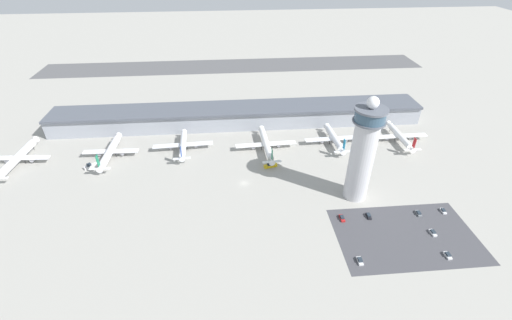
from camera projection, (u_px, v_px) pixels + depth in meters
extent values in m
plane|color=#9E9B93|center=(244.00, 183.00, 189.47)|extent=(1000.00, 1000.00, 0.00)
cube|color=#9399A3|center=(238.00, 117.00, 244.05)|extent=(258.49, 22.00, 12.11)
cube|color=#4C515B|center=(238.00, 108.00, 240.24)|extent=(258.49, 25.00, 1.60)
cube|color=#515154|center=(233.00, 66.00, 355.06)|extent=(387.73, 44.00, 0.01)
cylinder|color=#BCBCC1|center=(361.00, 161.00, 168.72)|extent=(11.82, 11.82, 43.46)
cylinder|color=#565B66|center=(369.00, 121.00, 156.41)|extent=(15.30, 15.30, 0.80)
cylinder|color=#334C60|center=(370.00, 115.00, 154.77)|extent=(14.07, 14.07, 5.10)
cylinder|color=#565B66|center=(372.00, 109.00, 153.08)|extent=(15.30, 15.30, 1.00)
sphere|color=white|center=(373.00, 102.00, 151.23)|extent=(5.66, 5.66, 5.66)
cube|color=#424247|center=(406.00, 235.00, 156.99)|extent=(64.00, 40.00, 0.01)
cylinder|color=white|center=(18.00, 157.00, 203.06)|extent=(6.42, 34.31, 4.46)
cone|color=white|center=(34.00, 141.00, 218.89)|extent=(4.69, 4.27, 4.46)
cube|color=white|center=(19.00, 158.00, 204.06)|extent=(35.59, 6.43, 0.44)
cylinder|color=#A8A8B2|center=(8.00, 159.00, 205.46)|extent=(2.73, 5.04, 2.46)
cylinder|color=#A8A8B2|center=(33.00, 159.00, 205.81)|extent=(2.73, 5.04, 2.46)
cylinder|color=black|center=(34.00, 148.00, 218.10)|extent=(0.28, 0.28, 2.27)
cylinder|color=black|center=(25.00, 162.00, 204.90)|extent=(0.28, 0.28, 2.27)
cylinder|color=black|center=(15.00, 162.00, 204.76)|extent=(0.28, 0.28, 2.27)
cylinder|color=white|center=(110.00, 151.00, 209.11)|extent=(5.19, 30.91, 4.26)
cone|color=white|center=(118.00, 137.00, 223.47)|extent=(4.37, 3.96, 4.26)
cone|color=white|center=(101.00, 168.00, 194.21)|extent=(3.99, 5.23, 3.83)
cube|color=white|center=(111.00, 151.00, 210.03)|extent=(33.58, 5.41, 0.44)
cylinder|color=#A8A8B2|center=(100.00, 153.00, 211.25)|extent=(2.48, 4.75, 2.34)
cylinder|color=#A8A8B2|center=(123.00, 152.00, 211.90)|extent=(2.48, 4.75, 2.34)
cube|color=#14704C|center=(98.00, 161.00, 190.28)|extent=(0.38, 2.81, 6.82)
cube|color=white|center=(100.00, 168.00, 192.79)|extent=(11.98, 2.36, 0.24)
cylinder|color=black|center=(118.00, 144.00, 222.72)|extent=(0.28, 0.28, 2.35)
cylinder|color=black|center=(116.00, 155.00, 210.93)|extent=(0.28, 0.28, 2.35)
cylinder|color=black|center=(106.00, 156.00, 210.65)|extent=(0.28, 0.28, 2.35)
cylinder|color=silver|center=(183.00, 144.00, 215.39)|extent=(5.05, 26.74, 3.69)
cone|color=silver|center=(184.00, 133.00, 227.70)|extent=(3.86, 3.51, 3.69)
cone|color=silver|center=(182.00, 158.00, 202.62)|extent=(3.55, 4.60, 3.32)
cube|color=silver|center=(183.00, 145.00, 216.19)|extent=(37.76, 6.31, 0.44)
cylinder|color=#A8A8B2|center=(171.00, 146.00, 216.74)|extent=(2.24, 4.16, 2.03)
cylinder|color=#A8A8B2|center=(196.00, 145.00, 218.53)|extent=(2.24, 4.16, 2.03)
cube|color=navy|center=(181.00, 152.00, 199.22)|extent=(0.44, 2.81, 5.91)
cube|color=silver|center=(182.00, 158.00, 201.36)|extent=(10.43, 2.53, 0.24)
cylinder|color=black|center=(184.00, 139.00, 227.13)|extent=(0.28, 0.28, 2.72)
cylinder|color=black|center=(188.00, 149.00, 217.25)|extent=(0.28, 0.28, 2.72)
cylinder|color=black|center=(180.00, 149.00, 216.66)|extent=(0.28, 0.28, 2.72)
cylinder|color=white|center=(266.00, 144.00, 216.27)|extent=(5.69, 34.78, 3.98)
cone|color=white|center=(262.00, 129.00, 232.00)|extent=(4.15, 3.77, 3.98)
cone|color=white|center=(271.00, 161.00, 200.05)|extent=(3.81, 4.94, 3.58)
cube|color=white|center=(266.00, 144.00, 217.23)|extent=(38.87, 6.31, 0.44)
cylinder|color=#A8A8B2|center=(253.00, 146.00, 217.81)|extent=(2.40, 4.48, 2.19)
cylinder|color=#A8A8B2|center=(278.00, 144.00, 219.63)|extent=(2.40, 4.48, 2.19)
cube|color=#14704C|center=(272.00, 154.00, 196.39)|extent=(0.44, 2.81, 6.36)
cube|color=white|center=(272.00, 162.00, 198.71)|extent=(11.22, 2.55, 0.24)
cylinder|color=black|center=(262.00, 136.00, 231.30)|extent=(0.28, 0.28, 2.39)
cylinder|color=black|center=(270.00, 148.00, 218.26)|extent=(0.28, 0.28, 2.39)
cylinder|color=black|center=(262.00, 148.00, 217.64)|extent=(0.28, 0.28, 2.39)
cylinder|color=silver|center=(334.00, 138.00, 222.38)|extent=(5.17, 26.79, 4.06)
cone|color=silver|center=(327.00, 127.00, 234.87)|extent=(4.21, 3.82, 4.06)
cone|color=silver|center=(342.00, 151.00, 209.39)|extent=(3.85, 5.02, 3.65)
cube|color=silver|center=(334.00, 139.00, 223.21)|extent=(38.58, 6.01, 0.44)
cylinder|color=#A8A8B2|center=(321.00, 140.00, 223.87)|extent=(2.42, 4.55, 2.23)
cylinder|color=#A8A8B2|center=(345.00, 139.00, 225.58)|extent=(2.42, 4.55, 2.23)
cube|color=#197FB2|center=(344.00, 144.00, 205.66)|extent=(0.42, 2.81, 6.49)
cube|color=silver|center=(343.00, 151.00, 208.04)|extent=(11.44, 2.48, 0.24)
cylinder|color=black|center=(328.00, 133.00, 234.14)|extent=(0.28, 0.28, 2.31)
cylinder|color=black|center=(338.00, 142.00, 224.23)|extent=(0.28, 0.28, 2.31)
cylinder|color=black|center=(330.00, 143.00, 223.63)|extent=(0.28, 0.28, 2.31)
cylinder|color=white|center=(399.00, 136.00, 225.30)|extent=(4.28, 29.05, 3.84)
cone|color=white|center=(389.00, 124.00, 238.71)|extent=(3.89, 3.51, 3.84)
cone|color=white|center=(412.00, 149.00, 211.41)|extent=(3.52, 4.66, 3.45)
cube|color=white|center=(399.00, 136.00, 226.15)|extent=(38.35, 4.99, 0.44)
cylinder|color=#A8A8B2|center=(386.00, 137.00, 226.95)|extent=(2.18, 4.25, 2.11)
cylinder|color=#A8A8B2|center=(409.00, 136.00, 228.30)|extent=(2.18, 4.25, 2.11)
cube|color=red|center=(414.00, 143.00, 207.88)|extent=(0.34, 2.80, 6.14)
cube|color=white|center=(413.00, 150.00, 210.11)|extent=(10.77, 2.17, 0.24)
cylinder|color=black|center=(390.00, 130.00, 238.00)|extent=(0.28, 0.28, 2.30)
cylinder|color=black|center=(402.00, 140.00, 227.05)|extent=(0.28, 0.28, 2.30)
cylinder|color=black|center=(395.00, 140.00, 226.60)|extent=(0.28, 0.28, 2.30)
cube|color=black|center=(270.00, 167.00, 202.67)|extent=(6.99, 3.80, 0.12)
cube|color=gold|center=(271.00, 166.00, 202.26)|extent=(8.24, 4.20, 1.58)
cube|color=#232D38|center=(269.00, 164.00, 201.26)|extent=(2.80, 2.60, 1.29)
cube|color=black|center=(91.00, 167.00, 202.25)|extent=(6.51, 5.81, 0.12)
cube|color=silver|center=(91.00, 166.00, 201.84)|extent=(7.53, 6.65, 1.60)
cube|color=#232D38|center=(89.00, 165.00, 200.59)|extent=(3.13, 3.10, 1.31)
cube|color=black|center=(447.00, 256.00, 146.84)|extent=(1.90, 3.52, 0.12)
cube|color=silver|center=(448.00, 256.00, 146.63)|extent=(1.99, 4.18, 0.88)
cube|color=#232D38|center=(448.00, 254.00, 146.27)|extent=(1.72, 2.32, 0.72)
cube|color=black|center=(360.00, 262.00, 144.41)|extent=(1.88, 3.75, 0.12)
cube|color=silver|center=(360.00, 261.00, 144.20)|extent=(1.96, 4.46, 0.87)
cube|color=#232D38|center=(360.00, 260.00, 143.85)|extent=(1.70, 2.46, 0.71)
cube|color=black|center=(418.00, 214.00, 168.73)|extent=(1.80, 3.70, 0.12)
cube|color=slate|center=(418.00, 214.00, 168.53)|extent=(1.89, 4.40, 0.81)
cube|color=#232D38|center=(419.00, 213.00, 168.03)|extent=(1.61, 2.44, 0.66)
cube|color=black|center=(368.00, 217.00, 167.15)|extent=(1.86, 3.73, 0.12)
cube|color=black|center=(369.00, 216.00, 166.94)|extent=(1.96, 4.43, 0.87)
cube|color=#232D38|center=(369.00, 215.00, 166.59)|extent=(1.66, 2.47, 0.71)
cube|color=black|center=(342.00, 219.00, 165.91)|extent=(1.85, 4.01, 0.12)
cube|color=red|center=(342.00, 218.00, 165.71)|extent=(1.94, 4.77, 0.85)
cube|color=#232D38|center=(342.00, 217.00, 165.37)|extent=(1.68, 2.63, 0.70)
cube|color=black|center=(443.00, 212.00, 170.20)|extent=(1.67, 3.40, 0.12)
cube|color=silver|center=(443.00, 211.00, 170.02)|extent=(1.75, 4.05, 0.77)
cube|color=#232D38|center=(443.00, 210.00, 169.71)|extent=(1.52, 2.23, 0.63)
cube|color=black|center=(433.00, 233.00, 157.89)|extent=(1.89, 3.71, 0.12)
cube|color=silver|center=(433.00, 233.00, 157.69)|extent=(1.99, 4.40, 0.85)
cube|color=#232D38|center=(433.00, 232.00, 157.35)|extent=(1.69, 2.45, 0.69)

